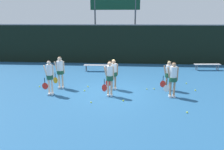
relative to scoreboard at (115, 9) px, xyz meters
The scene contains 21 objects.
ground_plane 10.17m from the scoreboard, 87.75° to the right, with size 140.00×140.00×0.00m, color #235684.
fence_windscreen 3.25m from the scoreboard, 73.91° to the right, with size 60.00×0.08×3.34m.
scoreboard is the anchor object (origin of this frame).
bench_courtside 6.16m from the scoreboard, 105.02° to the right, with size 1.83×0.41×0.48m.
bench_far 9.03m from the scoreboard, 25.14° to the right, with size 1.97×0.50×0.47m.
player_0 10.63m from the scoreboard, 106.12° to the right, with size 0.62×0.34×1.79m.
player_1 10.25m from the scoreboard, 88.33° to the right, with size 0.61×0.35×1.78m.
player_2 10.74m from the scoreboard, 70.37° to the right, with size 0.68×0.39×1.76m.
player_3 9.57m from the scoreboard, 106.79° to the right, with size 0.66×0.40×1.80m.
player_4 9.26m from the scoreboard, 87.28° to the right, with size 0.68×0.40×1.67m.
player_5 9.82m from the scoreboard, 68.16° to the right, with size 0.67×0.38×1.62m.
tennis_ball_0 9.94m from the scoreboard, 72.38° to the right, with size 0.07×0.07×0.07m, color #CCE033.
tennis_ball_1 11.61m from the scoreboard, 92.70° to the right, with size 0.07×0.07×0.07m, color #CCE033.
tennis_ball_2 10.82m from the scoreboard, 60.20° to the right, with size 0.07×0.07×0.07m, color #CCE033.
tennis_ball_3 9.52m from the scoreboard, 97.43° to the right, with size 0.07×0.07×0.07m, color #CCE033.
tennis_ball_4 9.76m from the scoreboard, 56.68° to the right, with size 0.07×0.07×0.07m, color #CCE033.
tennis_ball_5 11.35m from the scoreboard, 84.54° to the right, with size 0.07×0.07×0.07m, color #CCE033.
tennis_ball_6 9.90m from the scoreboard, 75.05° to the right, with size 0.06×0.06×0.06m, color #CCE033.
tennis_ball_7 12.90m from the scoreboard, 72.30° to the right, with size 0.07×0.07×0.07m, color #CCE033.
tennis_ball_8 10.37m from the scoreboard, 114.54° to the right, with size 0.07×0.07×0.07m, color #CCE033.
tennis_ball_9 10.16m from the scoreboard, 97.16° to the right, with size 0.07×0.07×0.07m, color #CCE033.
Camera 1 is at (0.78, -11.01, 3.79)m, focal length 35.00 mm.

